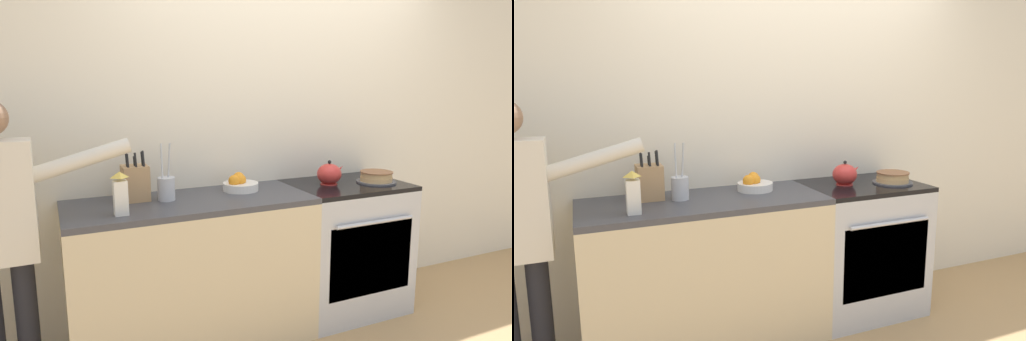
{
  "view_description": "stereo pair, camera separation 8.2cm",
  "coord_description": "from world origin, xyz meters",
  "views": [
    {
      "loc": [
        -1.51,
        -2.25,
        1.59
      ],
      "look_at": [
        -0.35,
        0.27,
        1.07
      ],
      "focal_mm": 32.0,
      "sensor_mm": 36.0,
      "label": 1
    },
    {
      "loc": [
        -1.44,
        -2.29,
        1.59
      ],
      "look_at": [
        -0.35,
        0.27,
        1.07
      ],
      "focal_mm": 32.0,
      "sensor_mm": 36.0,
      "label": 2
    }
  ],
  "objects": [
    {
      "name": "counter_cabinet",
      "position": [
        -0.76,
        0.3,
        0.46
      ],
      "size": [
        1.45,
        0.61,
        0.92
      ],
      "color": "beige",
      "rests_on": "ground_plane"
    },
    {
      "name": "fruit_bowl",
      "position": [
        -0.4,
        0.41,
        0.97
      ],
      "size": [
        0.23,
        0.23,
        0.11
      ],
      "color": "silver",
      "rests_on": "counter_cabinet"
    },
    {
      "name": "wall_back",
      "position": [
        0.0,
        0.63,
        1.3
      ],
      "size": [
        8.0,
        0.04,
        2.6
      ],
      "color": "silver",
      "rests_on": "ground_plane"
    },
    {
      "name": "utensil_crock",
      "position": [
        -0.9,
        0.35,
        1.0
      ],
      "size": [
        0.1,
        0.1,
        0.34
      ],
      "color": "#B7BABF",
      "rests_on": "counter_cabinet"
    },
    {
      "name": "stove_range",
      "position": [
        0.36,
        0.3,
        0.46
      ],
      "size": [
        0.8,
        0.64,
        0.92
      ],
      "color": "#B7BABF",
      "rests_on": "ground_plane"
    },
    {
      "name": "milk_carton",
      "position": [
        -1.19,
        0.15,
        1.03
      ],
      "size": [
        0.07,
        0.07,
        0.23
      ],
      "color": "white",
      "rests_on": "counter_cabinet"
    },
    {
      "name": "knife_block",
      "position": [
        -1.06,
        0.43,
        1.03
      ],
      "size": [
        0.15,
        0.15,
        0.3
      ],
      "color": "tan",
      "rests_on": "counter_cabinet"
    },
    {
      "name": "person_baker",
      "position": [
        -1.75,
        0.22,
        0.91
      ],
      "size": [
        0.9,
        0.2,
        1.53
      ],
      "rotation": [
        0.0,
        0.0,
        0.2
      ],
      "color": "black",
      "rests_on": "ground_plane"
    },
    {
      "name": "layer_cake",
      "position": [
        0.56,
        0.24,
        0.96
      ],
      "size": [
        0.28,
        0.28,
        0.08
      ],
      "color": "#4C4C51",
      "rests_on": "stove_range"
    },
    {
      "name": "tea_kettle",
      "position": [
        0.23,
        0.33,
        0.99
      ],
      "size": [
        0.21,
        0.17,
        0.17
      ],
      "color": "red",
      "rests_on": "stove_range"
    },
    {
      "name": "ground_plane",
      "position": [
        0.0,
        0.0,
        0.0
      ],
      "size": [
        16.0,
        16.0,
        0.0
      ],
      "primitive_type": "plane",
      "color": "tan"
    }
  ]
}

